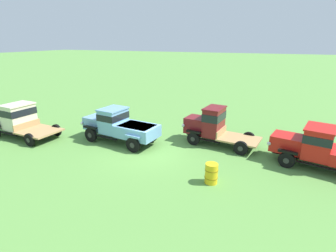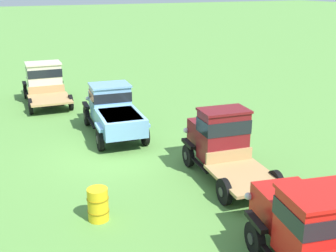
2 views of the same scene
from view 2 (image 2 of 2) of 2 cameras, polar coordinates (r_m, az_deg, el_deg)
The scene contains 6 objects.
ground_plane at distance 16.47m, azimuth -7.36°, elevation -3.74°, with size 240.00×240.00×0.00m, color #5B9342.
vintage_truck_foreground_near at distance 24.45m, azimuth -16.42°, elevation 5.92°, with size 5.36×2.49×2.19m.
vintage_truck_second_in_line at distance 18.34m, azimuth -7.51°, elevation 2.23°, with size 5.36×2.52×2.12m.
vintage_truck_midrow_center at distance 14.50m, azimuth 7.24°, elevation -1.99°, with size 4.82×2.41×2.31m.
vintage_truck_far_side at distance 9.87m, azimuth 20.74°, elevation -14.32°, with size 5.29×2.96×2.11m.
oil_drum_beside_row at distance 11.96m, azimuth -9.46°, elevation -10.42°, with size 0.61×0.61×0.95m.
Camera 2 is at (14.49, -4.72, 6.25)m, focal length 45.00 mm.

